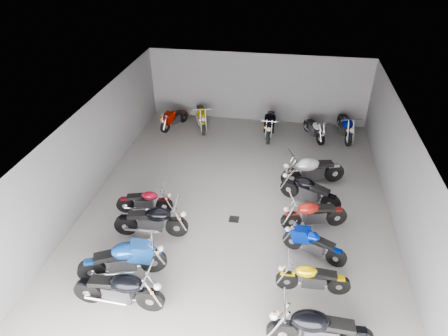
# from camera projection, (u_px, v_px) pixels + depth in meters

# --- Properties ---
(ground) EXTENTS (14.00, 14.00, 0.00)m
(ground) POSITION_uv_depth(u_px,v_px,m) (236.00, 210.00, 13.30)
(ground) COLOR gray
(ground) RESTS_ON ground
(wall_back) EXTENTS (10.00, 0.10, 3.20)m
(wall_back) POSITION_uv_depth(u_px,v_px,m) (258.00, 88.00, 18.26)
(wall_back) COLOR slate
(wall_back) RESTS_ON ground
(wall_left) EXTENTS (0.10, 14.00, 3.20)m
(wall_left) POSITION_uv_depth(u_px,v_px,m) (87.00, 156.00, 13.12)
(wall_left) COLOR slate
(wall_left) RESTS_ON ground
(wall_right) EXTENTS (0.10, 14.00, 3.20)m
(wall_right) POSITION_uv_depth(u_px,v_px,m) (405.00, 184.00, 11.75)
(wall_right) COLOR slate
(wall_right) RESTS_ON ground
(ceiling) EXTENTS (10.00, 14.00, 0.04)m
(ceiling) POSITION_uv_depth(u_px,v_px,m) (238.00, 123.00, 11.56)
(ceiling) COLOR black
(ceiling) RESTS_ON wall_back
(drain_grate) EXTENTS (0.32, 0.32, 0.01)m
(drain_grate) POSITION_uv_depth(u_px,v_px,m) (234.00, 219.00, 12.88)
(drain_grate) COLOR black
(drain_grate) RESTS_ON ground
(motorcycle_left_a) EXTENTS (2.33, 0.45, 1.03)m
(motorcycle_left_a) POSITION_uv_depth(u_px,v_px,m) (119.00, 290.00, 9.76)
(motorcycle_left_a) COLOR black
(motorcycle_left_a) RESTS_ON ground
(motorcycle_left_b) EXTENTS (2.25, 0.98, 1.03)m
(motorcycle_left_b) POSITION_uv_depth(u_px,v_px,m) (123.00, 260.00, 10.60)
(motorcycle_left_b) COLOR black
(motorcycle_left_b) RESTS_ON ground
(motorcycle_left_c) EXTENTS (2.26, 0.51, 0.99)m
(motorcycle_left_c) POSITION_uv_depth(u_px,v_px,m) (152.00, 221.00, 11.98)
(motorcycle_left_c) COLOR black
(motorcycle_left_c) RESTS_ON ground
(motorcycle_left_d) EXTENTS (1.86, 0.44, 0.82)m
(motorcycle_left_d) POSITION_uv_depth(u_px,v_px,m) (145.00, 201.00, 12.96)
(motorcycle_left_d) COLOR black
(motorcycle_left_d) RESTS_ON ground
(motorcycle_right_a) EXTENTS (2.38, 0.49, 1.05)m
(motorcycle_right_a) POSITION_uv_depth(u_px,v_px,m) (319.00, 330.00, 8.81)
(motorcycle_right_a) COLOR black
(motorcycle_right_a) RESTS_ON ground
(motorcycle_right_b) EXTENTS (1.91, 0.39, 0.84)m
(motorcycle_right_b) POSITION_uv_depth(u_px,v_px,m) (312.00, 278.00, 10.21)
(motorcycle_right_b) COLOR black
(motorcycle_right_b) RESTS_ON ground
(motorcycle_right_c) EXTENTS (1.80, 0.84, 0.83)m
(motorcycle_right_c) POSITION_uv_depth(u_px,v_px,m) (314.00, 244.00, 11.26)
(motorcycle_right_c) COLOR black
(motorcycle_right_c) RESTS_ON ground
(motorcycle_right_d) EXTENTS (2.06, 0.75, 0.93)m
(motorcycle_right_d) POSITION_uv_depth(u_px,v_px,m) (314.00, 214.00, 12.31)
(motorcycle_right_d) COLOR black
(motorcycle_right_d) RESTS_ON ground
(motorcycle_right_e) EXTENTS (2.01, 1.04, 0.95)m
(motorcycle_right_e) POSITION_uv_depth(u_px,v_px,m) (309.00, 191.00, 13.32)
(motorcycle_right_e) COLOR black
(motorcycle_right_e) RESTS_ON ground
(motorcycle_right_f) EXTENTS (2.28, 0.99, 1.05)m
(motorcycle_right_f) POSITION_uv_depth(u_px,v_px,m) (312.00, 170.00, 14.29)
(motorcycle_right_f) COLOR black
(motorcycle_right_f) RESTS_ON ground
(motorcycle_back_a) EXTENTS (0.86, 1.74, 0.82)m
(motorcycle_back_a) POSITION_uv_depth(u_px,v_px,m) (174.00, 118.00, 18.20)
(motorcycle_back_a) COLOR black
(motorcycle_back_a) RESTS_ON ground
(motorcycle_back_b) EXTENTS (0.84, 2.19, 0.99)m
(motorcycle_back_b) POSITION_uv_depth(u_px,v_px,m) (201.00, 116.00, 18.15)
(motorcycle_back_b) COLOR black
(motorcycle_back_b) RESTS_ON ground
(motorcycle_back_d) EXTENTS (0.46, 2.35, 1.03)m
(motorcycle_back_d) POSITION_uv_depth(u_px,v_px,m) (270.00, 124.00, 17.49)
(motorcycle_back_d) COLOR black
(motorcycle_back_d) RESTS_ON ground
(motorcycle_back_e) EXTENTS (0.88, 1.74, 0.82)m
(motorcycle_back_e) POSITION_uv_depth(u_px,v_px,m) (314.00, 129.00, 17.32)
(motorcycle_back_e) COLOR black
(motorcycle_back_e) RESTS_ON ground
(motorcycle_back_f) EXTENTS (0.53, 2.24, 0.98)m
(motorcycle_back_f) POSITION_uv_depth(u_px,v_px,m) (345.00, 126.00, 17.32)
(motorcycle_back_f) COLOR black
(motorcycle_back_f) RESTS_ON ground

